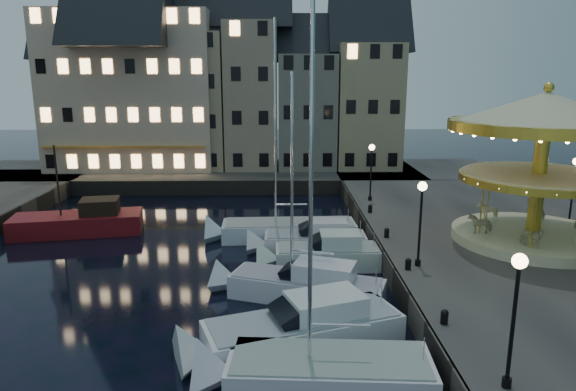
{
  "coord_description": "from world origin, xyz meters",
  "views": [
    {
      "loc": [
        0.5,
        -22.41,
        10.28
      ],
      "look_at": [
        1.0,
        8.0,
        3.2
      ],
      "focal_mm": 32.0,
      "sensor_mm": 36.0,
      "label": 1
    }
  ],
  "objects_px": {
    "streetlamp_d": "(574,181)",
    "motorboat_a": "(312,373)",
    "bollard_d": "(370,208)",
    "motorboat_e": "(308,242)",
    "streetlamp_a": "(515,302)",
    "bollard_a": "(444,316)",
    "streetlamp_c": "(371,164)",
    "carousel": "(543,139)",
    "bollard_c": "(387,232)",
    "bollard_b": "(408,263)",
    "motorboat_c": "(298,285)",
    "red_fishing_boat": "(81,223)",
    "streetlamp_b": "(421,212)",
    "motorboat_f": "(280,231)",
    "motorboat_d": "(320,256)",
    "motorboat_b": "(294,331)"
  },
  "relations": [
    {
      "from": "motorboat_d",
      "to": "red_fishing_boat",
      "type": "relative_size",
      "value": 0.78
    },
    {
      "from": "streetlamp_d",
      "to": "streetlamp_c",
      "type": "bearing_deg",
      "value": 150.09
    },
    {
      "from": "motorboat_e",
      "to": "motorboat_f",
      "type": "relative_size",
      "value": 0.55
    },
    {
      "from": "bollard_c",
      "to": "motorboat_e",
      "type": "xyz_separation_m",
      "value": [
        -4.42,
        1.29,
        -0.96
      ]
    },
    {
      "from": "motorboat_d",
      "to": "motorboat_f",
      "type": "bearing_deg",
      "value": 113.64
    },
    {
      "from": "streetlamp_b",
      "to": "motorboat_e",
      "type": "distance_m",
      "value": 8.38
    },
    {
      "from": "red_fishing_boat",
      "to": "carousel",
      "type": "distance_m",
      "value": 28.82
    },
    {
      "from": "bollard_a",
      "to": "red_fishing_boat",
      "type": "xyz_separation_m",
      "value": [
        -19.45,
        15.84,
        -0.89
      ]
    },
    {
      "from": "motorboat_a",
      "to": "bollard_a",
      "type": "bearing_deg",
      "value": 21.55
    },
    {
      "from": "streetlamp_c",
      "to": "motorboat_f",
      "type": "xyz_separation_m",
      "value": [
        -6.7,
        -5.13,
        -3.49
      ]
    },
    {
      "from": "streetlamp_b",
      "to": "motorboat_a",
      "type": "height_order",
      "value": "motorboat_a"
    },
    {
      "from": "bollard_a",
      "to": "red_fishing_boat",
      "type": "bearing_deg",
      "value": 140.84
    },
    {
      "from": "motorboat_e",
      "to": "red_fishing_boat",
      "type": "distance_m",
      "value": 15.57
    },
    {
      "from": "bollard_d",
      "to": "motorboat_e",
      "type": "bearing_deg",
      "value": -136.4
    },
    {
      "from": "streetlamp_a",
      "to": "bollard_b",
      "type": "distance_m",
      "value": 9.82
    },
    {
      "from": "streetlamp_b",
      "to": "streetlamp_c",
      "type": "relative_size",
      "value": 1.0
    },
    {
      "from": "streetlamp_b",
      "to": "streetlamp_c",
      "type": "xyz_separation_m",
      "value": [
        0.0,
        13.5,
        0.0
      ]
    },
    {
      "from": "streetlamp_d",
      "to": "motorboat_a",
      "type": "height_order",
      "value": "motorboat_a"
    },
    {
      "from": "streetlamp_b",
      "to": "motorboat_b",
      "type": "bearing_deg",
      "value": -139.77
    },
    {
      "from": "streetlamp_a",
      "to": "bollard_b",
      "type": "relative_size",
      "value": 7.32
    },
    {
      "from": "motorboat_d",
      "to": "carousel",
      "type": "distance_m",
      "value": 13.51
    },
    {
      "from": "streetlamp_b",
      "to": "bollard_b",
      "type": "relative_size",
      "value": 7.32
    },
    {
      "from": "streetlamp_d",
      "to": "bollard_d",
      "type": "xyz_separation_m",
      "value": [
        -11.9,
        3.0,
        -2.41
      ]
    },
    {
      "from": "streetlamp_a",
      "to": "bollard_a",
      "type": "distance_m",
      "value": 4.71
    },
    {
      "from": "bollard_d",
      "to": "motorboat_d",
      "type": "distance_m",
      "value": 7.77
    },
    {
      "from": "bollard_c",
      "to": "motorboat_b",
      "type": "xyz_separation_m",
      "value": [
        -5.57,
        -9.72,
        -0.96
      ]
    },
    {
      "from": "streetlamp_a",
      "to": "carousel",
      "type": "height_order",
      "value": "carousel"
    },
    {
      "from": "streetlamp_a",
      "to": "bollard_b",
      "type": "xyz_separation_m",
      "value": [
        -0.6,
        9.5,
        -2.41
      ]
    },
    {
      "from": "streetlamp_d",
      "to": "bollard_c",
      "type": "relative_size",
      "value": 7.32
    },
    {
      "from": "motorboat_a",
      "to": "motorboat_d",
      "type": "xyz_separation_m",
      "value": [
        1.13,
        11.33,
        0.1
      ]
    },
    {
      "from": "bollard_d",
      "to": "motorboat_e",
      "type": "xyz_separation_m",
      "value": [
        -4.42,
        -4.21,
        -0.96
      ]
    },
    {
      "from": "bollard_b",
      "to": "motorboat_f",
      "type": "bearing_deg",
      "value": 124.53
    },
    {
      "from": "motorboat_d",
      "to": "red_fishing_boat",
      "type": "bearing_deg",
      "value": 157.32
    },
    {
      "from": "streetlamp_a",
      "to": "carousel",
      "type": "bearing_deg",
      "value": 61.64
    },
    {
      "from": "bollard_d",
      "to": "motorboat_f",
      "type": "relative_size",
      "value": 0.04
    },
    {
      "from": "streetlamp_a",
      "to": "motorboat_a",
      "type": "bearing_deg",
      "value": 160.32
    },
    {
      "from": "streetlamp_c",
      "to": "motorboat_e",
      "type": "bearing_deg",
      "value": -123.07
    },
    {
      "from": "motorboat_a",
      "to": "motorboat_e",
      "type": "bearing_deg",
      "value": 87.47
    },
    {
      "from": "bollard_c",
      "to": "motorboat_e",
      "type": "distance_m",
      "value": 4.7
    },
    {
      "from": "bollard_b",
      "to": "motorboat_c",
      "type": "height_order",
      "value": "motorboat_c"
    },
    {
      "from": "streetlamp_b",
      "to": "motorboat_d",
      "type": "relative_size",
      "value": 0.62
    },
    {
      "from": "streetlamp_d",
      "to": "bollard_c",
      "type": "xyz_separation_m",
      "value": [
        -11.9,
        -2.5,
        -2.41
      ]
    },
    {
      "from": "bollard_c",
      "to": "carousel",
      "type": "bearing_deg",
      "value": -5.74
    },
    {
      "from": "streetlamp_b",
      "to": "motorboat_e",
      "type": "xyz_separation_m",
      "value": [
        -5.02,
        5.79,
        -3.38
      ]
    },
    {
      "from": "streetlamp_c",
      "to": "bollard_d",
      "type": "relative_size",
      "value": 7.32
    },
    {
      "from": "bollard_a",
      "to": "bollard_c",
      "type": "bearing_deg",
      "value": 90.0
    },
    {
      "from": "streetlamp_b",
      "to": "carousel",
      "type": "distance_m",
      "value": 8.79
    },
    {
      "from": "streetlamp_b",
      "to": "bollard_d",
      "type": "height_order",
      "value": "streetlamp_b"
    },
    {
      "from": "streetlamp_a",
      "to": "motorboat_d",
      "type": "relative_size",
      "value": 0.62
    },
    {
      "from": "streetlamp_c",
      "to": "carousel",
      "type": "height_order",
      "value": "carousel"
    }
  ]
}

